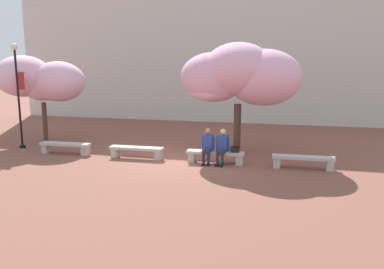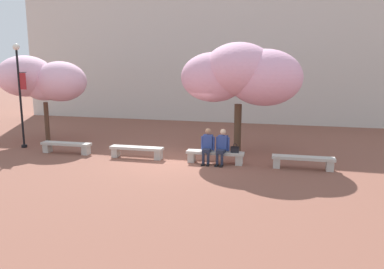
{
  "view_description": "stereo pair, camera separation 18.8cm",
  "coord_description": "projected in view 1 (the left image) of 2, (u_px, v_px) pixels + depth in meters",
  "views": [
    {
      "loc": [
        3.99,
        -13.18,
        3.53
      ],
      "look_at": [
        0.62,
        0.2,
        1.0
      ],
      "focal_mm": 35.0,
      "sensor_mm": 36.0,
      "label": 1
    },
    {
      "loc": [
        4.17,
        -13.14,
        3.53
      ],
      "look_at": [
        0.62,
        0.2,
        1.0
      ],
      "focal_mm": 35.0,
      "sensor_mm": 36.0,
      "label": 2
    }
  ],
  "objects": [
    {
      "name": "person_seated_right",
      "position": [
        222.0,
        145.0,
        13.56
      ],
      "size": [
        0.51,
        0.71,
        1.29
      ],
      "color": "black",
      "rests_on": "ground"
    },
    {
      "name": "cherry_tree_main",
      "position": [
        241.0,
        75.0,
        14.81
      ],
      "size": [
        4.8,
        3.04,
        4.46
      ],
      "color": "#473323",
      "rests_on": "ground"
    },
    {
      "name": "stone_bench_west_end",
      "position": [
        65.0,
        146.0,
        15.23
      ],
      "size": [
        2.12,
        0.47,
        0.45
      ],
      "color": "#BCB7AD",
      "rests_on": "ground"
    },
    {
      "name": "ground_plane",
      "position": [
        175.0,
        161.0,
        14.17
      ],
      "size": [
        100.0,
        100.0,
        0.0
      ],
      "primitive_type": "plane",
      "color": "brown"
    },
    {
      "name": "stone_bench_near_east",
      "position": [
        303.0,
        160.0,
        13.0
      ],
      "size": [
        2.12,
        0.47,
        0.45
      ],
      "color": "#BCB7AD",
      "rests_on": "ground"
    },
    {
      "name": "building_facade",
      "position": [
        227.0,
        41.0,
        24.8
      ],
      "size": [
        28.0,
        4.0,
        10.37
      ],
      "primitive_type": "cube",
      "color": "beige",
      "rests_on": "ground"
    },
    {
      "name": "person_seated_left",
      "position": [
        208.0,
        145.0,
        13.69
      ],
      "size": [
        0.51,
        0.68,
        1.29
      ],
      "color": "black",
      "rests_on": "ground"
    },
    {
      "name": "stone_bench_center",
      "position": [
        215.0,
        155.0,
        13.74
      ],
      "size": [
        2.12,
        0.47,
        0.45
      ],
      "color": "#BCB7AD",
      "rests_on": "ground"
    },
    {
      "name": "cherry_tree_secondary",
      "position": [
        40.0,
        80.0,
        17.35
      ],
      "size": [
        4.07,
        2.77,
        4.02
      ],
      "color": "#513828",
      "rests_on": "ground"
    },
    {
      "name": "handbag",
      "position": [
        235.0,
        149.0,
        13.5
      ],
      "size": [
        0.3,
        0.15,
        0.34
      ],
      "color": "black",
      "rests_on": "stone_bench_center"
    },
    {
      "name": "stone_bench_near_west",
      "position": [
        136.0,
        150.0,
        14.49
      ],
      "size": [
        2.12,
        0.47,
        0.45
      ],
      "color": "#BCB7AD",
      "rests_on": "ground"
    },
    {
      "name": "lamp_post_with_banner",
      "position": [
        18.0,
        87.0,
        15.9
      ],
      "size": [
        0.54,
        0.28,
        4.46
      ],
      "color": "black",
      "rests_on": "ground"
    }
  ]
}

